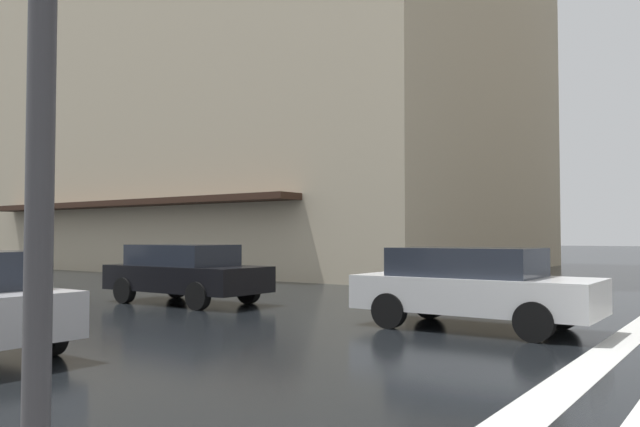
% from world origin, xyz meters
% --- Properties ---
extents(haussmann_block_mid, '(19.99, 26.65, 25.39)m').
position_xyz_m(haussmann_block_mid, '(21.89, 24.26, 12.43)').
color(haussmann_block_mid, beige).
rests_on(haussmann_block_mid, ground_plane).
extents(car_black, '(1.85, 4.10, 1.41)m').
position_xyz_m(car_black, '(5.50, 13.24, 0.76)').
color(car_black, black).
rests_on(car_black, ground_plane).
extents(car_white, '(1.85, 4.10, 1.41)m').
position_xyz_m(car_white, '(5.50, 6.01, 0.76)').
color(car_white, silver).
rests_on(car_white, ground_plane).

